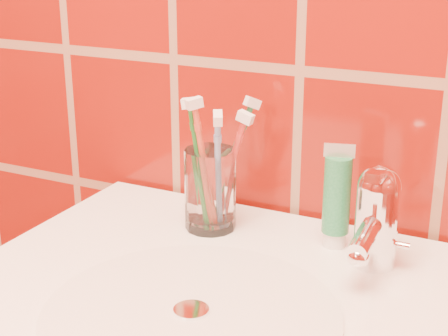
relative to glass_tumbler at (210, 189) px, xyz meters
The scene contains 8 objects.
glass_tumbler is the anchor object (origin of this frame).
toothpaste_tube 0.16m from the glass_tumbler, ahead, with size 0.04×0.03×0.13m.
faucet 0.21m from the glass_tumbler, ahead, with size 0.05×0.11×0.12m.
toothbrush_0 0.04m from the glass_tumbler, 90.68° to the right, with size 0.04×0.04×0.18m, color #C34329, non-canonical shape.
toothbrush_1 0.04m from the glass_tumbler, 67.72° to the left, with size 0.06×0.07×0.17m, color #1C6C43, non-canonical shape.
toothbrush_2 0.04m from the glass_tumbler, 126.28° to the right, with size 0.05×0.03×0.18m, color #207A2B, non-canonical shape.
toothbrush_3 0.04m from the glass_tumbler, 39.13° to the right, with size 0.04×0.06×0.17m, color #7090C8, non-canonical shape.
toothbrush_4 0.03m from the glass_tumbler, 18.46° to the left, with size 0.07×0.03×0.16m, color red, non-canonical shape.
Camera 1 is at (0.29, 0.39, 1.21)m, focal length 55.00 mm.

